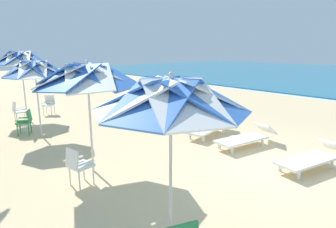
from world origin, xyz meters
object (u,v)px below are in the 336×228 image
Objects in this scene: plastic_chair_3 at (49,103)px; sun_lounger_0 at (312,157)px; plastic_chair_1 at (78,164)px; beach_umbrella_2 at (35,70)px; beach_umbrella_1 at (88,76)px; plastic_chair_4 at (18,110)px; sun_lounger_1 at (246,137)px; sun_lounger_2 at (211,127)px; beach_umbrella_3 at (21,59)px; plastic_chair_2 at (26,120)px; beach_umbrella_0 at (171,97)px.

plastic_chair_3 reaches higher than sun_lounger_0.
plastic_chair_1 is 4.61m from beach_umbrella_2.
beach_umbrella_1 is at bearing 131.01° from plastic_chair_1.
plastic_chair_3 is 1.00× the size of plastic_chair_4.
beach_umbrella_2 reaches higher than sun_lounger_1.
sun_lounger_1 and sun_lounger_2 have the same top height.
beach_umbrella_3 is at bearing -81.12° from plastic_chair_3.
plastic_chair_2 and plastic_chair_3 have the same top height.
beach_umbrella_1 is 3.07× the size of plastic_chair_2.
beach_umbrella_3 is at bearing 172.58° from beach_umbrella_2.
beach_umbrella_2 is 3.05× the size of plastic_chair_2.
sun_lounger_2 is (6.87, 3.06, -0.22)m from plastic_chair_3.
plastic_chair_3 is (-10.02, 1.58, -1.73)m from beach_umbrella_0.
beach_umbrella_1 is at bearing -129.34° from sun_lounger_0.
sun_lounger_2 is at bearing 91.31° from beach_umbrella_1.
plastic_chair_2 is 6.35m from sun_lounger_2.
plastic_chair_2 is 1.97m from plastic_chair_4.
plastic_chair_3 is 0.39× the size of sun_lounger_2.
sun_lounger_1 is (8.36, 2.97, -0.22)m from plastic_chair_3.
plastic_chair_1 and plastic_chair_4 have the same top height.
sun_lounger_2 is (4.20, 4.76, -0.22)m from plastic_chair_2.
sun_lounger_0 and sun_lounger_1 have the same top height.
plastic_chair_2 is 7.37m from sun_lounger_1.
plastic_chair_1 is at bearing -83.08° from sun_lounger_2.
beach_umbrella_3 is at bearing -148.86° from sun_lounger_2.
beach_umbrella_0 is at bearing 0.97° from plastic_chair_2.
beach_umbrella_0 is at bearing -0.77° from plastic_chair_4.
plastic_chair_1 is 1.00× the size of plastic_chair_2.
plastic_chair_2 is at bearing -131.45° from sun_lounger_2.
plastic_chair_4 is at bearing -38.82° from beach_umbrella_3.
plastic_chair_3 is at bearing -156.02° from sun_lounger_2.
beach_umbrella_3 is 8.15m from sun_lounger_2.
plastic_chair_2 is 0.30× the size of beach_umbrella_3.
sun_lounger_1 is (8.21, 3.97, -2.21)m from beach_umbrella_3.
plastic_chair_2 is at bearing -7.30° from plastic_chair_4.
beach_umbrella_1 is 1.19× the size of sun_lounger_0.
plastic_chair_3 reaches higher than sun_lounger_1.
sun_lounger_1 is at bearing 72.27° from beach_umbrella_1.
plastic_chair_4 reaches higher than sun_lounger_0.
beach_umbrella_3 is 3.35× the size of plastic_chair_3.
sun_lounger_1 is at bearing 174.75° from sun_lounger_0.
beach_umbrella_1 is 3.07× the size of plastic_chair_3.
sun_lounger_1 is (1.39, 4.35, -2.01)m from beach_umbrella_1.
sun_lounger_0 is at bearing -4.47° from sun_lounger_2.
sun_lounger_0 and sun_lounger_2 have the same top height.
plastic_chair_1 is (-2.54, -0.39, -1.73)m from beach_umbrella_0.
beach_umbrella_0 reaches higher than plastic_chair_3.
plastic_chair_2 is at bearing -149.84° from sun_lounger_0.
beach_umbrella_1 is 6.51m from plastic_chair_4.
beach_umbrella_2 is at bearing -7.42° from beach_umbrella_3.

